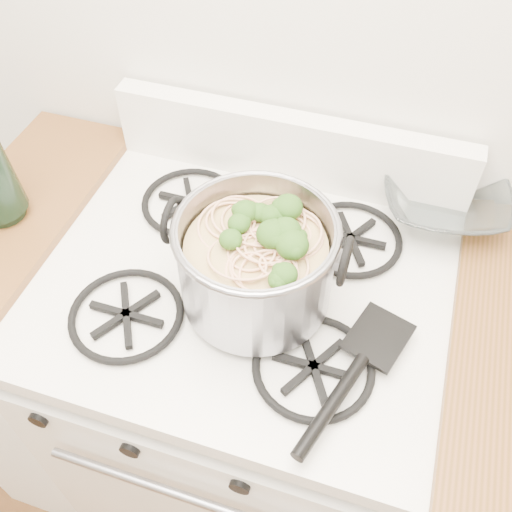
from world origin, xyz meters
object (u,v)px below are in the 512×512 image
object	(u,v)px
stock_pot	(256,263)
gas_range	(247,394)
glass_bowl	(443,205)
spatula	(379,335)

from	to	relation	value
stock_pot	gas_range	bearing A→B (deg)	131.93
glass_bowl	gas_range	bearing A→B (deg)	-139.79
gas_range	glass_bowl	world-z (taller)	glass_bowl
gas_range	spatula	world-z (taller)	spatula
gas_range	spatula	size ratio (longest dim) A/B	2.98
gas_range	stock_pot	world-z (taller)	stock_pot
stock_pot	glass_bowl	distance (m)	0.44
stock_pot	spatula	world-z (taller)	stock_pot
stock_pot	glass_bowl	bearing A→B (deg)	47.53
spatula	glass_bowl	world-z (taller)	glass_bowl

